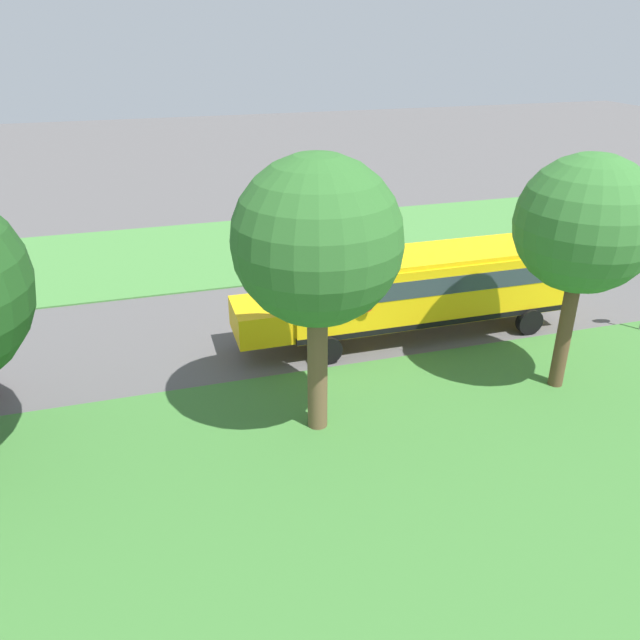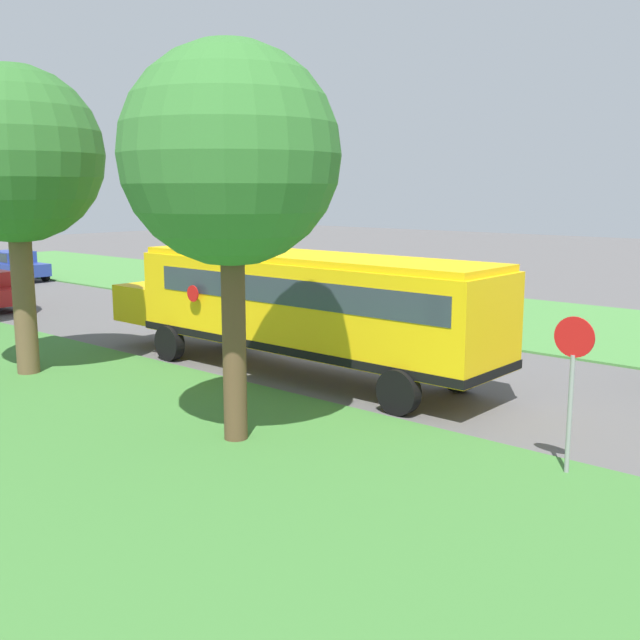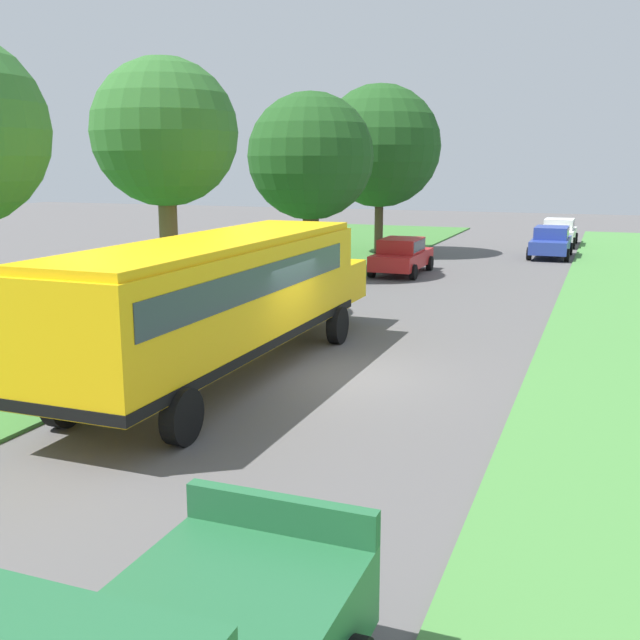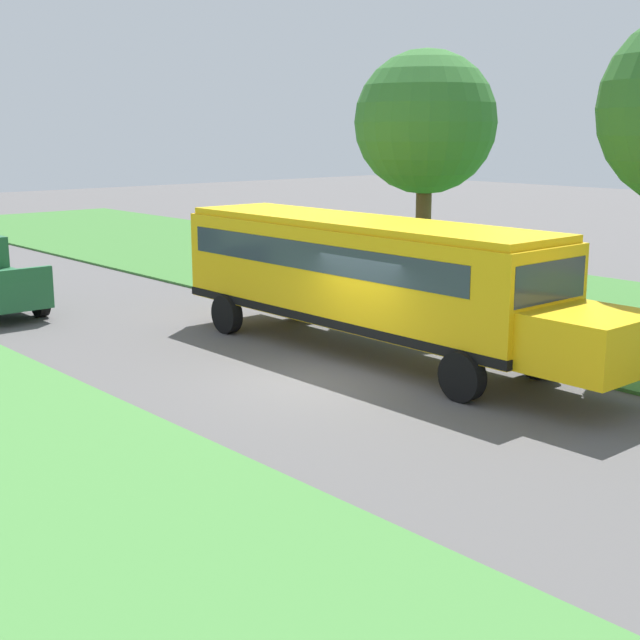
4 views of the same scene
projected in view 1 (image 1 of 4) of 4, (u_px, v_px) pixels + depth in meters
ground_plane at (370, 311)px, 25.24m from camera, size 120.00×120.00×0.00m
grass_verge at (503, 461)px, 16.57m from camera, size 12.00×80.00×0.08m
grass_far_side at (310, 242)px, 33.00m from camera, size 10.00×80.00×0.07m
school_bus at (420, 285)px, 22.65m from camera, size 2.85×12.42×3.16m
pickup_truck at (587, 239)px, 30.23m from camera, size 2.28×5.40×2.10m
oak_tree_beside_bus at (585, 222)px, 17.75m from camera, size 4.01×4.01×7.40m
oak_tree_roadside_mid at (312, 240)px, 15.55m from camera, size 4.39×4.39×7.83m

